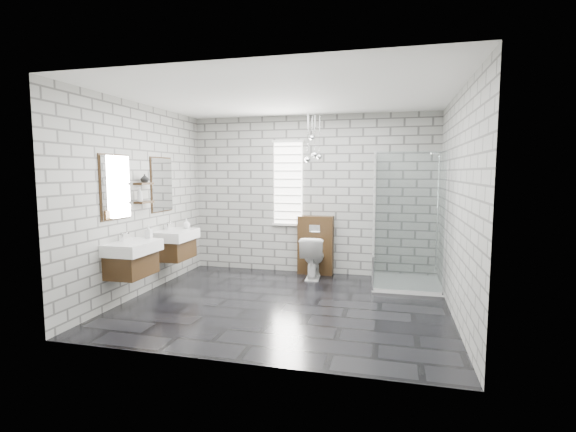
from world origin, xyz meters
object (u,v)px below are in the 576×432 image
at_px(vanity_left, 130,249).
at_px(toilet, 313,257).
at_px(vanity_right, 174,236).
at_px(shower_enclosure, 401,255).
at_px(cistern_panel, 316,245).

relative_size(vanity_left, toilet, 2.27).
relative_size(vanity_right, toilet, 2.27).
distance_m(vanity_right, shower_enclosure, 3.48).
distance_m(cistern_panel, toilet, 0.29).
distance_m(shower_enclosure, toilet, 1.43).
distance_m(vanity_left, shower_enclosure, 3.85).
height_order(vanity_left, cistern_panel, vanity_left).
bearing_deg(toilet, shower_enclosure, 164.78).
distance_m(vanity_left, vanity_right, 1.11).
xyz_separation_m(cistern_panel, shower_enclosure, (1.39, -0.52, 0.00)).
relative_size(shower_enclosure, toilet, 2.93).
bearing_deg(shower_enclosure, toilet, 169.16).
bearing_deg(vanity_right, shower_enclosure, 11.03).
height_order(vanity_left, vanity_right, same).
bearing_deg(cistern_panel, shower_enclosure, -20.34).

